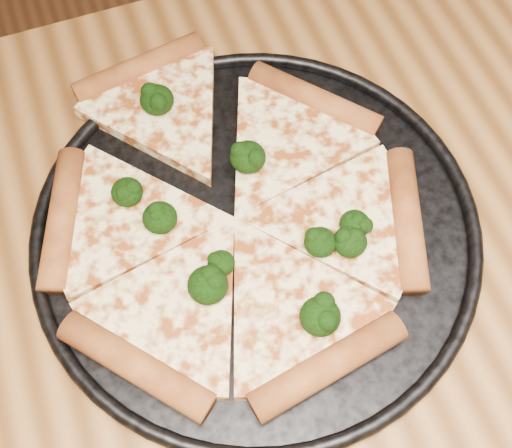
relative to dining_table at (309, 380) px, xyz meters
name	(u,v)px	position (x,y,z in m)	size (l,w,h in m)	color
dining_table	(309,380)	(0.00, 0.00, 0.00)	(1.20, 0.90, 0.75)	#935E2D
pizza_pan	(256,228)	(-0.01, 0.13, 0.10)	(0.41, 0.41, 0.02)	black
pizza	(231,212)	(-0.03, 0.15, 0.11)	(0.37, 0.41, 0.03)	#FFE09C
broccoli_florets	(241,219)	(-0.02, 0.13, 0.12)	(0.21, 0.30, 0.03)	black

